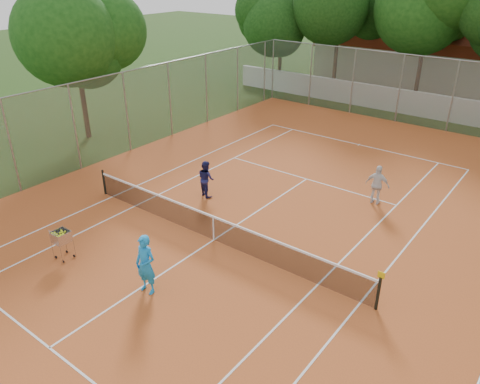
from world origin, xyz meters
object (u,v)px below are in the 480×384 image
Objects in this scene: tennis_net at (214,228)px; clubhouse at (430,53)px; player_far_right at (377,185)px; player_near at (146,265)px; player_far_left at (206,178)px; ball_hopper at (63,244)px.

tennis_net is 0.72× the size of clubhouse.
player_far_right is (5.35, -22.94, -1.37)m from clubhouse.
clubhouse is 10.13× the size of player_far_right.
clubhouse is 8.82× the size of player_near.
player_near is (0.28, -3.32, 0.44)m from tennis_net.
player_far_left is 1.39× the size of ball_hopper.
clubhouse is 32.42m from player_near.
player_far_right is 11.82m from ball_hopper.
player_near is at bearing -85.96° from clubhouse.
clubhouse is 10.76× the size of player_far_left.
player_far_left is 6.32m from ball_hopper.
clubhouse is at bearing 93.95° from tennis_net.
tennis_net is at bearing 89.19° from player_near.
player_far_right is 1.47× the size of ball_hopper.
player_far_right is at bearing 66.24° from player_near.
player_far_right reaches higher than player_far_left.
ball_hopper is (-3.43, -0.49, -0.38)m from player_near.
player_near is 3.49m from ball_hopper.
player_near reaches higher than player_far_left.
player_near is at bearing 135.43° from player_far_left.
ball_hopper is (-6.50, -9.86, -0.26)m from player_far_right.
tennis_net is 3.36m from player_near.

